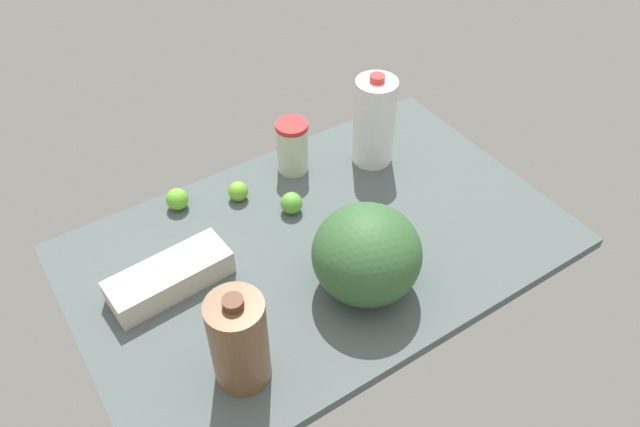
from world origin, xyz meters
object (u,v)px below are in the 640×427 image
(egg_carton, at_px, (170,277))
(lime_near_front, at_px, (385,121))
(watermelon, at_px, (367,254))
(lime_far_back, at_px, (293,203))
(lime_loose, at_px, (177,199))
(lime_beside_bowl, at_px, (238,191))
(tumbler_cup, at_px, (292,147))
(chocolate_milk_jug, at_px, (239,341))
(milk_jug, at_px, (374,121))

(egg_carton, height_order, lime_near_front, egg_carton)
(watermelon, distance_m, lime_far_back, 0.32)
(lime_loose, bearing_deg, egg_carton, -117.31)
(lime_far_back, distance_m, lime_beside_bowl, 0.15)
(tumbler_cup, bearing_deg, lime_near_front, 1.40)
(lime_beside_bowl, distance_m, lime_loose, 0.16)
(tumbler_cup, relative_size, lime_near_front, 2.75)
(lime_beside_bowl, height_order, lime_loose, lime_loose)
(chocolate_milk_jug, relative_size, lime_beside_bowl, 4.57)
(watermelon, bearing_deg, tumbler_cup, 79.53)
(tumbler_cup, xyz_separation_m, lime_loose, (-0.34, 0.03, -0.05))
(lime_beside_bowl, bearing_deg, milk_jug, -8.11)
(lime_far_back, relative_size, lime_loose, 0.99)
(milk_jug, height_order, chocolate_milk_jug, milk_jug)
(tumbler_cup, relative_size, lime_beside_bowl, 2.92)
(egg_carton, relative_size, milk_jug, 1.04)
(tumbler_cup, height_order, lime_loose, tumbler_cup)
(watermelon, xyz_separation_m, lime_near_front, (0.41, 0.46, -0.08))
(tumbler_cup, distance_m, lime_far_back, 0.18)
(egg_carton, relative_size, lime_loose, 4.89)
(tumbler_cup, relative_size, lime_loose, 2.65)
(lime_far_back, bearing_deg, lime_beside_bowl, 129.03)
(watermelon, bearing_deg, egg_carton, 146.84)
(egg_carton, height_order, tumbler_cup, tumbler_cup)
(chocolate_milk_jug, relative_size, lime_far_back, 4.21)
(milk_jug, xyz_separation_m, chocolate_milk_jug, (-0.64, -0.42, -0.02))
(watermelon, bearing_deg, lime_far_back, 91.24)
(milk_jug, bearing_deg, lime_near_front, 38.12)
(lime_beside_bowl, height_order, lime_near_front, lime_near_front)
(milk_jug, relative_size, tumbler_cup, 1.77)
(lime_beside_bowl, bearing_deg, tumbler_cup, 8.29)
(watermelon, distance_m, lime_loose, 0.55)
(lime_near_front, bearing_deg, tumbler_cup, -178.60)
(tumbler_cup, height_order, lime_near_front, tumbler_cup)
(milk_jug, bearing_deg, tumbler_cup, 158.35)
(watermelon, relative_size, lime_loose, 4.21)
(egg_carton, xyz_separation_m, chocolate_milk_jug, (0.03, -0.29, 0.08))
(lime_loose, bearing_deg, lime_beside_bowl, -21.00)
(milk_jug, xyz_separation_m, lime_near_front, (0.12, 0.09, -0.10))
(egg_carton, distance_m, milk_jug, 0.69)
(watermelon, xyz_separation_m, tumbler_cup, (0.08, 0.45, -0.03))
(egg_carton, height_order, milk_jug, milk_jug)
(lime_loose, relative_size, lime_near_front, 1.04)
(lime_near_front, bearing_deg, watermelon, -131.84)
(chocolate_milk_jug, bearing_deg, tumbler_cup, 49.63)
(egg_carton, height_order, lime_loose, egg_carton)
(watermelon, height_order, milk_jug, milk_jug)
(lime_beside_bowl, relative_size, lime_loose, 0.91)
(chocolate_milk_jug, distance_m, lime_loose, 0.55)
(watermelon, xyz_separation_m, lime_far_back, (-0.01, 0.31, -0.08))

